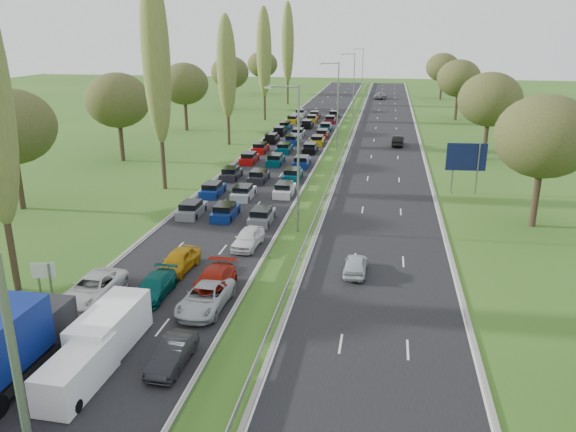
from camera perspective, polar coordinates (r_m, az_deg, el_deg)
The scene contains 23 objects.
ground at distance 82.09m, azimuth 5.08°, elevation 7.01°, with size 260.00×260.00×0.00m, color #2C581B.
near_carriageway at distance 85.35m, azimuth 0.68°, elevation 7.51°, with size 10.50×215.00×0.04m, color black.
far_carriageway at distance 84.27m, azimuth 9.85°, elevation 7.11°, with size 10.50×215.00×0.04m, color black.
central_reservation at distance 84.44m, azimuth 5.25°, elevation 7.70°, with size 2.36×215.00×0.32m.
lamp_columns at distance 79.18m, azimuth 5.07°, elevation 11.00°, with size 0.18×140.18×12.00m.
poplar_row at distance 72.22m, azimuth -8.74°, elevation 15.28°, with size 2.80×127.80×22.44m.
woodland_left at distance 71.62m, azimuth -18.13°, elevation 10.80°, with size 8.00×166.00×11.10m.
woodland_right at distance 68.63m, azimuth 20.92°, elevation 10.23°, with size 8.00×153.00×11.10m.
traffic_queue_fill at distance 80.25m, azimuth 0.07°, elevation 7.15°, with size 8.92×69.18×0.80m.
near_car_2 at distance 36.82m, azimuth -19.20°, elevation -6.95°, with size 2.48×5.37×1.49m, color white.
near_car_7 at distance 36.22m, azimuth -13.43°, elevation -6.99°, with size 1.82×4.47×1.30m, color #05504C.
near_car_8 at distance 39.56m, azimuth -11.03°, elevation -4.45°, with size 1.78×4.42×1.51m, color #B27D0B.
near_car_9 at distance 29.03m, azimuth -11.69°, elevation -13.55°, with size 1.39×3.99×1.31m, color black.
near_car_10 at distance 34.09m, azimuth -8.39°, elevation -8.18°, with size 2.40×5.20×1.44m, color #AEB2B8.
near_car_11 at distance 35.49m, azimuth -7.69°, elevation -6.91°, with size 2.23×5.48×1.59m, color #991509.
near_car_12 at distance 43.14m, azimuth -4.09°, elevation -2.25°, with size 1.72×4.27×1.46m, color white.
far_car_0 at distance 38.71m, azimuth 6.88°, elevation -4.92°, with size 1.53×3.81×1.30m, color #B7BEC1.
far_car_1 at distance 83.93m, azimuth 11.12°, elevation 7.51°, with size 1.54×4.43×1.46m, color black.
far_car_2 at distance 144.56m, azimuth 9.38°, elevation 11.98°, with size 2.61×5.67×1.57m, color gray.
white_van_front at distance 28.46m, azimuth -20.46°, elevation -14.44°, with size 1.82×4.65×1.87m.
white_van_rear at distance 31.28m, azimuth -17.37°, elevation -10.62°, with size 2.15×5.48×2.20m.
info_sign at distance 38.49m, azimuth -23.58°, elevation -5.40°, with size 1.49×0.40×2.10m.
direction_sign at distance 59.70m, azimuth 17.65°, elevation 5.52°, with size 3.99×0.44×5.20m.
Camera 1 is at (11.28, -0.29, 15.75)m, focal length 35.00 mm.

